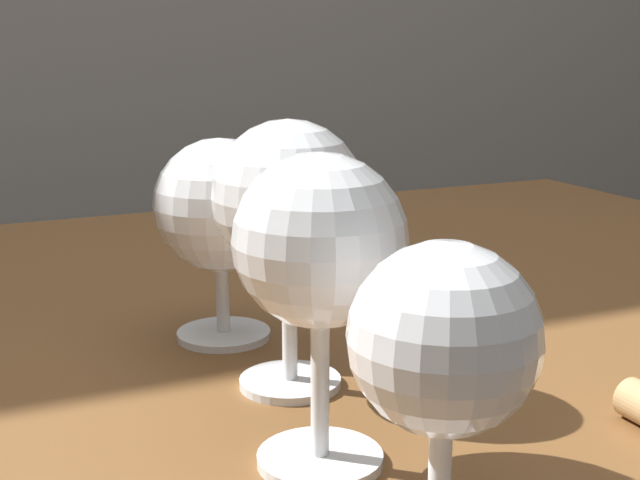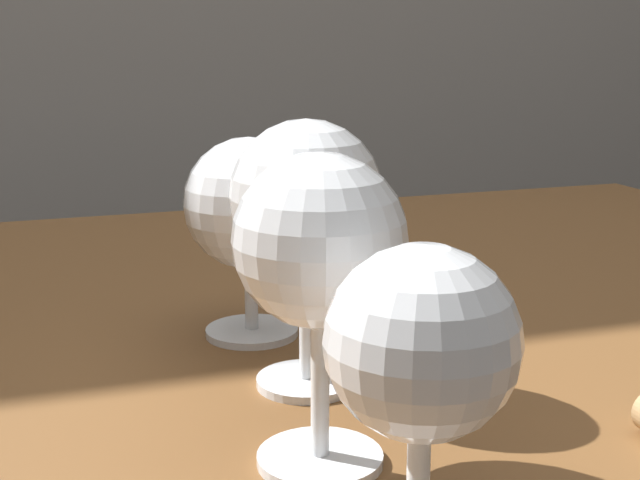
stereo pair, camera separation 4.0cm
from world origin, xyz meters
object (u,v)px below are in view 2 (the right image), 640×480
object	(u,v)px
wine_glass_pinot	(422,353)
wine_glass_white	(320,249)
wine_glass_cabernet	(250,208)
wine_glass_rose	(306,201)

from	to	relation	value
wine_glass_pinot	wine_glass_white	distance (m)	0.10
wine_glass_pinot	wine_glass_cabernet	bearing A→B (deg)	88.63
wine_glass_pinot	wine_glass_rose	world-z (taller)	wine_glass_rose
wine_glass_pinot	wine_glass_cabernet	size ratio (longest dim) A/B	0.95
wine_glass_rose	wine_glass_cabernet	xyz separation A→B (m)	(-0.01, 0.10, -0.02)
wine_glass_rose	wine_glass_cabernet	size ratio (longest dim) A/B	1.15
wine_glass_white	wine_glass_rose	xyz separation A→B (m)	(0.02, 0.09, 0.00)
wine_glass_white	wine_glass_pinot	bearing A→B (deg)	-85.26
wine_glass_pinot	wine_glass_rose	distance (m)	0.19
wine_glass_pinot	wine_glass_cabernet	world-z (taller)	wine_glass_cabernet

